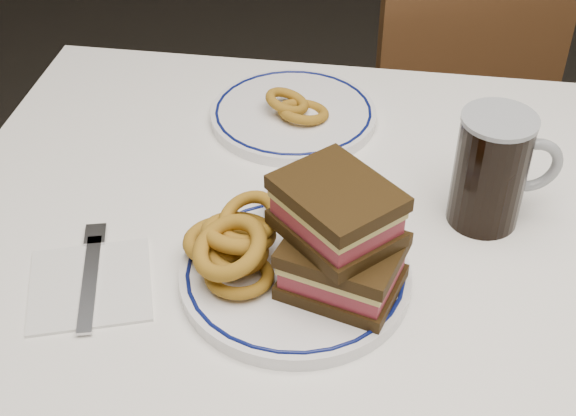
# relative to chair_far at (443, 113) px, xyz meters

# --- Properties ---
(dining_table) EXTENTS (1.27, 0.87, 0.75)m
(dining_table) POSITION_rel_chair_far_xyz_m (-0.06, -0.78, 0.19)
(dining_table) COLOR silver
(dining_table) RESTS_ON floor
(chair_far) EXTENTS (0.50, 0.50, 0.84)m
(chair_far) POSITION_rel_chair_far_xyz_m (0.00, 0.00, 0.00)
(chair_far) COLOR #4F3119
(chair_far) RESTS_ON floor
(main_plate) EXTENTS (0.27, 0.27, 0.02)m
(main_plate) POSITION_rel_chair_far_xyz_m (-0.21, -0.87, 0.30)
(main_plate) COLOR white
(main_plate) RESTS_ON dining_table
(reuben_sandwich) EXTENTS (0.17, 0.16, 0.13)m
(reuben_sandwich) POSITION_rel_chair_far_xyz_m (-0.16, -0.88, 0.38)
(reuben_sandwich) COLOR black
(reuben_sandwich) RESTS_ON main_plate
(onion_rings_main) EXTENTS (0.12, 0.14, 0.08)m
(onion_rings_main) POSITION_rel_chair_far_xyz_m (-0.28, -0.87, 0.34)
(onion_rings_main) COLOR brown
(onion_rings_main) RESTS_ON main_plate
(ketchup_ramekin) EXTENTS (0.06, 0.06, 0.03)m
(ketchup_ramekin) POSITION_rel_chair_far_xyz_m (-0.23, -0.77, 0.33)
(ketchup_ramekin) COLOR silver
(ketchup_ramekin) RESTS_ON main_plate
(beer_mug) EXTENTS (0.14, 0.09, 0.15)m
(beer_mug) POSITION_rel_chair_far_xyz_m (0.02, -0.72, 0.37)
(beer_mug) COLOR black
(beer_mug) RESTS_ON dining_table
(far_plate) EXTENTS (0.25, 0.25, 0.02)m
(far_plate) POSITION_rel_chair_far_xyz_m (-0.26, -0.52, 0.30)
(far_plate) COLOR white
(far_plate) RESTS_ON dining_table
(onion_rings_far) EXTENTS (0.10, 0.08, 0.05)m
(onion_rings_far) POSITION_rel_chair_far_xyz_m (-0.25, -0.53, 0.32)
(onion_rings_far) COLOR brown
(onion_rings_far) RESTS_ON far_plate
(napkin_fork) EXTENTS (0.18, 0.19, 0.01)m
(napkin_fork) POSITION_rel_chair_far_xyz_m (-0.44, -0.91, 0.30)
(napkin_fork) COLOR silver
(napkin_fork) RESTS_ON dining_table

